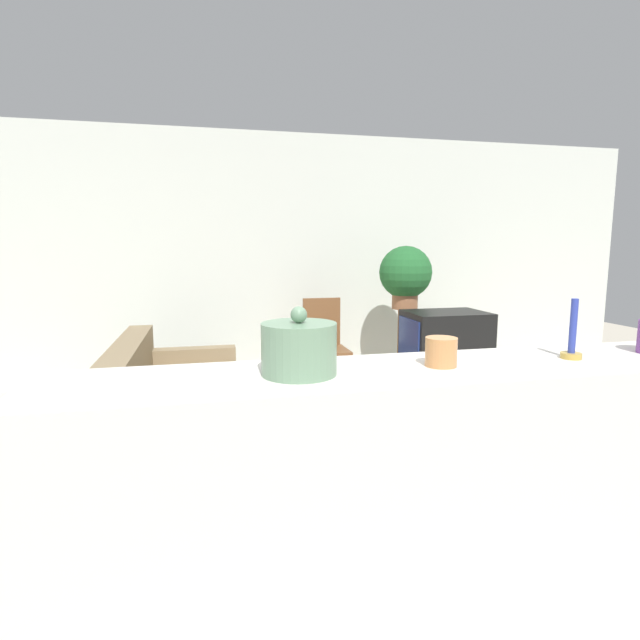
{
  "coord_description": "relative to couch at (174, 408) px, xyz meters",
  "views": [
    {
      "loc": [
        -0.65,
        -2.13,
        1.48
      ],
      "look_at": [
        0.31,
        2.01,
        0.85
      ],
      "focal_mm": 28.0,
      "sensor_mm": 36.0,
      "label": 1
    }
  ],
  "objects": [
    {
      "name": "ground_plane",
      "position": [
        0.91,
        -1.65,
        -0.27
      ],
      "size": [
        14.0,
        14.0,
        0.0
      ],
      "primitive_type": "plane",
      "color": "beige"
    },
    {
      "name": "wooden_chair",
      "position": [
        1.44,
        1.14,
        0.24
      ],
      "size": [
        0.44,
        0.44,
        0.95
      ],
      "color": "brown",
      "rests_on": "ground_plane"
    },
    {
      "name": "foreground_counter",
      "position": [
        0.91,
        -2.32,
        0.28
      ],
      "size": [
        2.35,
        0.44,
        1.09
      ],
      "color": "silver",
      "rests_on": "ground_plane"
    },
    {
      "name": "plant_stand",
      "position": [
        2.29,
        1.07,
        0.15
      ],
      "size": [
        0.14,
        0.14,
        0.83
      ],
      "color": "brown",
      "rests_on": "ground_plane"
    },
    {
      "name": "candle_jar",
      "position": [
        1.0,
        -2.32,
        0.87
      ],
      "size": [
        0.1,
        0.1,
        0.09
      ],
      "color": "#C6844C",
      "rests_on": "foreground_counter"
    },
    {
      "name": "potted_plant",
      "position": [
        2.29,
        1.07,
        0.93
      ],
      "size": [
        0.55,
        0.55,
        0.65
      ],
      "color": "#8E5B3D",
      "rests_on": "plant_stand"
    },
    {
      "name": "couch",
      "position": [
        0.0,
        0.0,
        0.0
      ],
      "size": [
        0.94,
        1.87,
        0.77
      ],
      "color": "#847051",
      "rests_on": "ground_plane"
    },
    {
      "name": "wall_back",
      "position": [
        0.91,
        1.78,
        1.08
      ],
      "size": [
        9.0,
        0.06,
        2.7
      ],
      "color": "silver",
      "rests_on": "ground_plane"
    },
    {
      "name": "tv_stand",
      "position": [
        2.39,
        0.32,
        -0.06
      ],
      "size": [
        0.77,
        0.56,
        0.41
      ],
      "color": "brown",
      "rests_on": "ground_plane"
    },
    {
      "name": "television",
      "position": [
        2.38,
        0.32,
        0.38
      ],
      "size": [
        0.72,
        0.53,
        0.48
      ],
      "color": "black",
      "rests_on": "tv_stand"
    },
    {
      "name": "candlestick",
      "position": [
        1.5,
        -2.32,
        0.89
      ],
      "size": [
        0.07,
        0.07,
        0.21
      ],
      "color": "#B7933D",
      "rests_on": "foreground_counter"
    },
    {
      "name": "decorative_bowl",
      "position": [
        0.53,
        -2.32,
        0.91
      ],
      "size": [
        0.23,
        0.23,
        0.21
      ],
      "color": "gray",
      "rests_on": "foreground_counter"
    }
  ]
}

